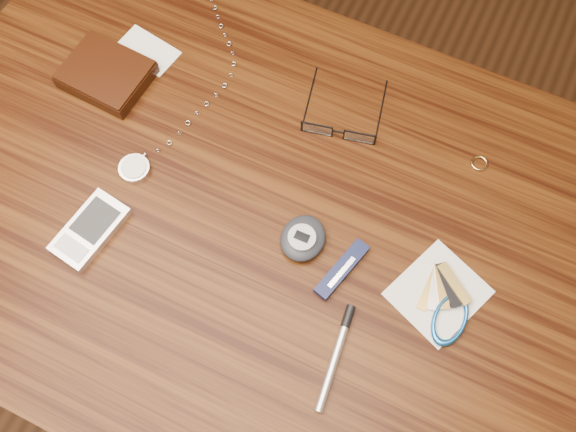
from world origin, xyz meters
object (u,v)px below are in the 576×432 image
eyeglasses (339,130)px  pedometer (303,238)px  pocket_watch (140,161)px  desk (258,240)px  notepad_keys (445,305)px  silver_pen (338,349)px  wallet_and_card (107,73)px  pocket_knife (342,269)px  pda_phone (90,230)px

eyeglasses → pedometer: 0.17m
eyeglasses → pocket_watch: 0.28m
desk → notepad_keys: size_ratio=7.38×
notepad_keys → silver_pen: size_ratio=1.01×
pedometer → notepad_keys: size_ratio=0.50×
desk → pocket_watch: pocket_watch is taller
notepad_keys → pocket_watch: bearing=178.6°
desk → wallet_and_card: wallet_and_card is taller
pedometer → wallet_and_card: bearing=163.2°
notepad_keys → pocket_knife: same height
notepad_keys → pocket_knife: size_ratio=1.47×
silver_pen → wallet_and_card: bearing=154.6°
desk → wallet_and_card: (-0.29, 0.10, 0.11)m
desk → eyeglasses: bearing=71.9°
desk → eyeglasses: (0.05, 0.16, 0.11)m
wallet_and_card → pda_phone: size_ratio=1.39×
notepad_keys → wallet_and_card: bearing=168.8°
desk → pocket_watch: bearing=-179.7°
wallet_and_card → pda_phone: bearing=-64.0°
desk → wallet_and_card: 0.32m
pocket_watch → pedometer: bearing=-2.0°
desk → silver_pen: silver_pen is taller
wallet_and_card → silver_pen: wallet_and_card is taller
desk → pocket_watch: (-0.17, -0.00, 0.11)m
pda_phone → pedometer: pedometer is taller
pedometer → desk: bearing=172.9°
pda_phone → pedometer: 0.28m
wallet_and_card → notepad_keys: 0.57m
wallet_and_card → pocket_watch: wallet_and_card is taller
wallet_and_card → pedometer: pedometer is taller
silver_pen → eyeglasses: bearing=113.5°
desk → pda_phone: bearing=-147.3°
pedometer → silver_pen: pedometer is taller
wallet_and_card → pda_phone: (0.11, -0.22, -0.01)m
pocket_watch → wallet_and_card: bearing=138.2°
wallet_and_card → pocket_watch: (0.11, -0.10, -0.01)m
wallet_and_card → pedometer: 0.38m
pda_phone → notepad_keys: (0.45, 0.10, -0.00)m
silver_pen → notepad_keys: bearing=47.7°
wallet_and_card → silver_pen: size_ratio=1.14×
eyeglasses → pocket_watch: (-0.23, -0.16, -0.00)m
wallet_and_card → pocket_watch: size_ratio=0.47×
desk → notepad_keys: bearing=-2.4°
eyeglasses → notepad_keys: bearing=-37.8°
pda_phone → notepad_keys: bearing=13.1°
desk → notepad_keys: 0.29m
silver_pen → pda_phone: bearing=179.6°
eyeglasses → pda_phone: bearing=-130.3°
pedometer → silver_pen: 0.15m
wallet_and_card → pda_phone: 0.24m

